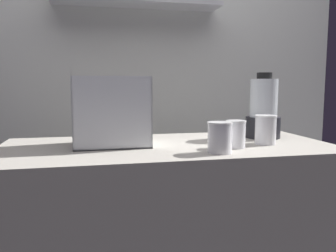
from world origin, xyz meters
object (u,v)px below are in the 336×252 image
Objects in this scene: blender_pitcher at (263,111)px; juice_cup_carrot_far_left at (220,139)px; carrot_display_bin at (111,124)px; juice_cup_carrot_left at (236,136)px; juice_cup_pomegranate_middle at (265,131)px.

blender_pitcher is 0.46m from juice_cup_carrot_far_left.
carrot_display_bin is 2.78× the size of juice_cup_carrot_left.
carrot_display_bin is 0.66m from juice_cup_pomegranate_middle.
juice_cup_pomegranate_middle is (0.16, 0.06, 0.01)m from juice_cup_carrot_left.
juice_cup_pomegranate_middle is at bearing 19.19° from juice_cup_carrot_left.
carrot_display_bin is 0.52m from juice_cup_carrot_left.
blender_pitcher is 2.50× the size of juice_cup_pomegranate_middle.
blender_pitcher is at bearing 43.59° from juice_cup_carrot_left.
juice_cup_carrot_left is (-0.24, -0.22, -0.08)m from blender_pitcher.
blender_pitcher is (0.73, 0.06, 0.04)m from carrot_display_bin.
blender_pitcher reaches higher than carrot_display_bin.
carrot_display_bin is at bearing 170.77° from juice_cup_pomegranate_middle.
juice_cup_carrot_left is 0.90× the size of juice_cup_pomegranate_middle.
juice_cup_carrot_far_left is at bearing -139.54° from juice_cup_carrot_left.
juice_cup_carrot_far_left is at bearing -137.31° from blender_pitcher.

